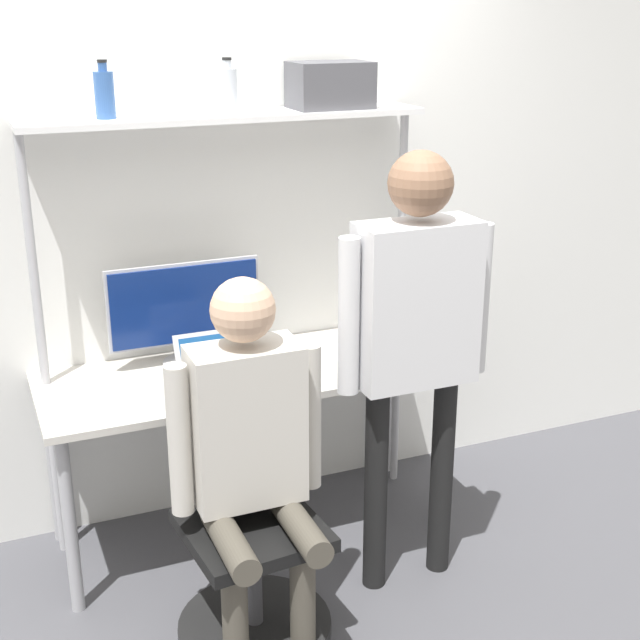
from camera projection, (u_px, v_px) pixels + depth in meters
ground_plane at (279, 573)px, 3.62m from camera, size 12.00×12.00×0.00m
wall_back at (218, 213)px, 3.77m from camera, size 8.00×0.06×2.70m
desk at (248, 389)px, 3.69m from camera, size 1.69×0.64×0.77m
shelf_unit at (229, 182)px, 3.56m from camera, size 1.61×0.28×1.78m
monitor at (185, 309)px, 3.65m from camera, size 0.64×0.21×0.43m
laptop at (220, 371)px, 3.50m from camera, size 0.33×0.22×0.21m
cell_phone at (287, 380)px, 3.55m from camera, size 0.07×0.15×0.01m
office_chair at (249, 563)px, 3.21m from camera, size 0.56×0.56×0.92m
person_seated at (250, 440)px, 3.00m from camera, size 0.54×0.47×1.36m
person_standing at (415, 318)px, 3.24m from camera, size 0.61×0.23×1.72m
bottle_clear at (228, 90)px, 3.45m from camera, size 0.07×0.07×0.21m
bottle_blue at (105, 94)px, 3.27m from camera, size 0.07×0.07×0.21m
storage_box at (330, 85)px, 3.60m from camera, size 0.32×0.22×0.18m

